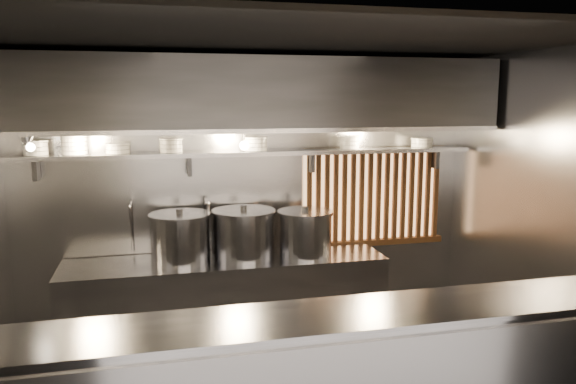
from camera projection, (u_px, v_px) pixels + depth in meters
name	position (u px, v px, depth m)	size (l,w,h in m)	color
ceiling	(284.00, 40.00, 3.95)	(4.50, 4.50, 0.00)	black
wall_back	(250.00, 199.00, 5.62)	(4.50, 4.50, 0.00)	gray
wall_right	(545.00, 218.00, 4.70)	(3.00, 3.00, 0.00)	gray
cooking_bench	(227.00, 305.00, 5.35)	(3.00, 0.70, 0.90)	gray
bowl_shelf	(253.00, 153.00, 5.36)	(4.40, 0.34, 0.04)	gray
exhaust_hood	(256.00, 95.00, 5.06)	(4.40, 0.81, 0.65)	#2D2D30
wood_screen	(373.00, 196.00, 5.87)	(1.56, 0.09, 1.04)	#F6B26E
faucet_left	(131.00, 216.00, 5.24)	(0.04, 0.30, 0.50)	silver
faucet_right	(206.00, 213.00, 5.40)	(0.04, 0.30, 0.50)	silver
heat_lamp	(27.00, 140.00, 4.44)	(0.25, 0.35, 0.20)	gray
pendant_bulb	(244.00, 145.00, 5.21)	(0.09, 0.09, 0.19)	#2D2D30
stock_pot_left	(244.00, 233.00, 5.32)	(0.71, 0.71, 0.49)	gray
stock_pot_mid	(305.00, 233.00, 5.38)	(0.57, 0.57, 0.47)	gray
stock_pot_right	(180.00, 237.00, 5.17)	(0.60, 0.60, 0.49)	gray
bowl_stack_0	(36.00, 148.00, 4.90)	(0.22, 0.22, 0.13)	white
bowl_stack_1	(74.00, 145.00, 4.98)	(0.24, 0.24, 0.17)	white
bowl_stack_2	(118.00, 148.00, 5.07)	(0.23, 0.23, 0.09)	white
bowl_stack_3	(171.00, 145.00, 5.17)	(0.22, 0.22, 0.13)	white
bowl_stack_4	(256.00, 144.00, 5.36)	(0.23, 0.23, 0.13)	white
bowl_stack_5	(350.00, 142.00, 5.58)	(0.21, 0.21, 0.13)	white
bowl_stack_6	(422.00, 142.00, 5.76)	(0.23, 0.23, 0.09)	white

